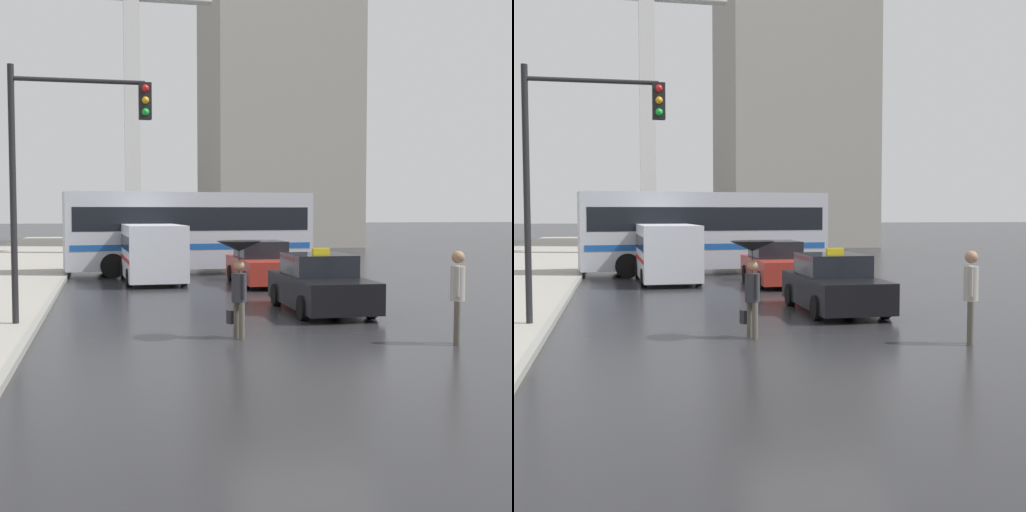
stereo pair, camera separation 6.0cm
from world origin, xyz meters
TOP-DOWN VIEW (x-y plane):
  - ground_plane at (0.00, 0.00)m, footprint 300.00×300.00m
  - taxi at (2.14, 5.95)m, footprint 1.91×4.39m
  - sedan_red at (2.13, 13.00)m, footprint 1.91×4.69m
  - ambulance_van at (-1.63, 14.66)m, footprint 2.24×5.29m
  - city_bus at (0.13, 17.99)m, footprint 10.32×3.43m
  - pedestrian_with_umbrella at (-0.65, 2.46)m, footprint 0.91×0.91m
  - pedestrian_man at (3.39, 0.96)m, footprint 0.37×0.41m
  - traffic_light at (-4.06, 4.53)m, footprint 3.06×0.38m
  - building_tower_near at (9.75, 43.08)m, footprint 10.55×12.55m
  - monument_cross at (-1.68, 31.11)m, footprint 9.40×0.90m

SIDE VIEW (x-z plane):
  - ground_plane at x=0.00m, z-range 0.00..0.00m
  - taxi at x=2.14m, z-range -0.14..1.50m
  - sedan_red at x=2.13m, z-range -0.07..1.47m
  - pedestrian_man at x=3.39m, z-range 0.17..2.00m
  - ambulance_van at x=-1.63m, z-range 0.12..2.23m
  - pedestrian_with_umbrella at x=-0.65m, z-range 0.54..2.53m
  - city_bus at x=0.13m, z-range 0.18..3.56m
  - traffic_light at x=-4.06m, z-range 1.09..6.83m
  - monument_cross at x=-1.68m, z-range 1.44..22.80m
  - building_tower_near at x=9.75m, z-range 0.00..28.22m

